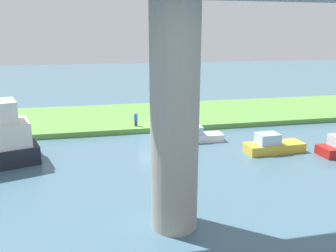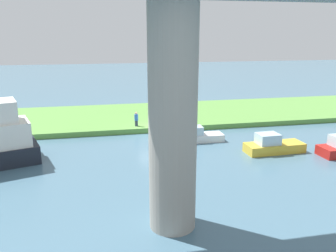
{
  "view_description": "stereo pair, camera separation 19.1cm",
  "coord_description": "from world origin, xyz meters",
  "px_view_note": "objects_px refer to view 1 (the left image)",
  "views": [
    {
      "loc": [
        4.9,
        30.38,
        9.05
      ],
      "look_at": [
        -0.53,
        5.0,
        2.0
      ],
      "focal_mm": 36.29,
      "sensor_mm": 36.0,
      "label": 1
    },
    {
      "loc": [
        4.71,
        30.42,
        9.05
      ],
      "look_at": [
        -0.53,
        5.0,
        2.0
      ],
      "focal_mm": 36.29,
      "sensor_mm": 36.0,
      "label": 2
    }
  ],
  "objects_px": {
    "person_on_bank": "(136,119)",
    "motorboat_red": "(198,136)",
    "bridge_pylon": "(175,120)",
    "mooring_post": "(160,122)",
    "skiff_small": "(273,145)"
  },
  "relations": [
    {
      "from": "bridge_pylon",
      "to": "skiff_small",
      "type": "distance_m",
      "value": 14.14
    },
    {
      "from": "person_on_bank",
      "to": "bridge_pylon",
      "type": "bearing_deg",
      "value": 89.4
    },
    {
      "from": "motorboat_red",
      "to": "skiff_small",
      "type": "bearing_deg",
      "value": 141.69
    },
    {
      "from": "skiff_small",
      "to": "mooring_post",
      "type": "bearing_deg",
      "value": -46.41
    },
    {
      "from": "bridge_pylon",
      "to": "skiff_small",
      "type": "xyz_separation_m",
      "value": [
        -10.03,
        -8.76,
        -4.75
      ]
    },
    {
      "from": "person_on_bank",
      "to": "motorboat_red",
      "type": "distance_m",
      "value": 6.55
    },
    {
      "from": "bridge_pylon",
      "to": "motorboat_red",
      "type": "height_order",
      "value": "bridge_pylon"
    },
    {
      "from": "mooring_post",
      "to": "skiff_small",
      "type": "bearing_deg",
      "value": 133.59
    },
    {
      "from": "skiff_small",
      "to": "bridge_pylon",
      "type": "bearing_deg",
      "value": 41.14
    },
    {
      "from": "bridge_pylon",
      "to": "person_on_bank",
      "type": "distance_m",
      "value": 17.46
    },
    {
      "from": "mooring_post",
      "to": "motorboat_red",
      "type": "distance_m",
      "value": 4.79
    },
    {
      "from": "bridge_pylon",
      "to": "mooring_post",
      "type": "relative_size",
      "value": 14.34
    },
    {
      "from": "person_on_bank",
      "to": "mooring_post",
      "type": "height_order",
      "value": "person_on_bank"
    },
    {
      "from": "mooring_post",
      "to": "motorboat_red",
      "type": "relative_size",
      "value": 0.18
    },
    {
      "from": "mooring_post",
      "to": "skiff_small",
      "type": "height_order",
      "value": "skiff_small"
    }
  ]
}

